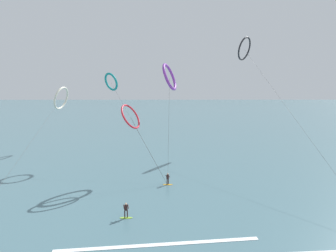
# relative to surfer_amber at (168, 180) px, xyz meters

# --- Properties ---
(sea_water) EXTENTS (400.00, 200.00, 0.08)m
(sea_water) POSITION_rel_surfer_amber_xyz_m (0.02, 81.88, -0.78)
(sea_water) COLOR #476B75
(sea_water) RESTS_ON ground
(surfer_amber) EXTENTS (1.40, 0.73, 1.70)m
(surfer_amber) POSITION_rel_surfer_amber_xyz_m (0.00, 0.00, 0.00)
(surfer_amber) COLOR orange
(surfer_amber) RESTS_ON ground
(surfer_lime) EXTENTS (1.40, 0.65, 1.70)m
(surfer_lime) POSITION_rel_surfer_amber_xyz_m (-4.49, -9.68, 0.00)
(surfer_lime) COLOR #8CC62D
(surfer_lime) RESTS_ON ground
(kite_violet) EXTENTS (3.29, 10.43, 17.40)m
(kite_violet) POSITION_rel_surfer_amber_xyz_m (0.34, 7.91, 14.35)
(kite_violet) COLOR purple
(kite_violet) RESTS_ON ground
(kite_ivory) EXTENTS (4.31, 37.09, 13.43)m
(kite_ivory) POSITION_rel_surfer_amber_xyz_m (-22.33, 21.65, 10.12)
(kite_ivory) COLOR silver
(kite_ivory) RESTS_ON ground
(kite_charcoal) EXTENTS (4.59, 43.81, 24.07)m
(kite_charcoal) POSITION_rel_surfer_amber_xyz_m (16.94, 25.28, 20.68)
(kite_charcoal) COLOR black
(kite_charcoal) RESTS_ON ground
(kite_crimson) EXTENTS (6.93, 4.40, 11.34)m
(kite_crimson) POSITION_rel_surfer_amber_xyz_m (-5.20, 1.45, 8.77)
(kite_crimson) COLOR red
(kite_crimson) RESTS_ON ground
(kite_teal) EXTENTS (12.03, 15.90, 16.09)m
(kite_teal) POSITION_rel_surfer_amber_xyz_m (-10.25, 14.18, 13.55)
(kite_teal) COLOR teal
(kite_teal) RESTS_ON ground
(wave_crest_far) EXTENTS (18.32, 2.44, 0.12)m
(wave_crest_far) POSITION_rel_surfer_amber_xyz_m (-0.87, -14.68, -0.76)
(wave_crest_far) COLOR white
(wave_crest_far) RESTS_ON ground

